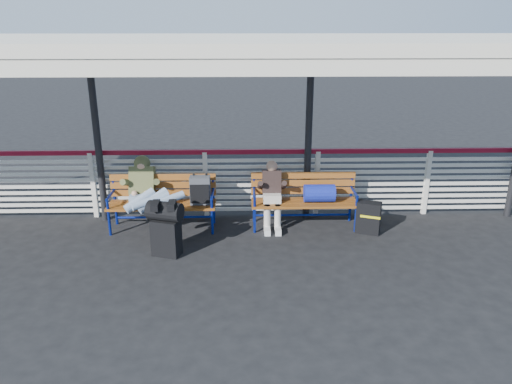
{
  "coord_description": "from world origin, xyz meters",
  "views": [
    {
      "loc": [
        0.68,
        -6.6,
        3.43
      ],
      "look_at": [
        0.88,
        1.0,
        0.76
      ],
      "focal_mm": 35.0,
      "sensor_mm": 36.0,
      "label": 1
    }
  ],
  "objects_px": {
    "luggage_stack": "(166,226)",
    "suitcase_side": "(368,218)",
    "bench_left": "(175,195)",
    "companion_person": "(272,194)",
    "bench_right": "(310,194)",
    "traveler_man": "(149,196)"
  },
  "relations": [
    {
      "from": "luggage_stack",
      "to": "bench_left",
      "type": "relative_size",
      "value": 0.48
    },
    {
      "from": "suitcase_side",
      "to": "bench_left",
      "type": "bearing_deg",
      "value": -163.56
    },
    {
      "from": "luggage_stack",
      "to": "traveler_man",
      "type": "relative_size",
      "value": 0.53
    },
    {
      "from": "bench_left",
      "to": "bench_right",
      "type": "height_order",
      "value": "bench_left"
    },
    {
      "from": "traveler_man",
      "to": "bench_left",
      "type": "bearing_deg",
      "value": 43.6
    },
    {
      "from": "bench_left",
      "to": "traveler_man",
      "type": "bearing_deg",
      "value": -136.4
    },
    {
      "from": "bench_left",
      "to": "companion_person",
      "type": "height_order",
      "value": "companion_person"
    },
    {
      "from": "bench_right",
      "to": "traveler_man",
      "type": "relative_size",
      "value": 1.1
    },
    {
      "from": "luggage_stack",
      "to": "suitcase_side",
      "type": "height_order",
      "value": "luggage_stack"
    },
    {
      "from": "traveler_man",
      "to": "companion_person",
      "type": "xyz_separation_m",
      "value": [
        2.0,
        0.36,
        -0.12
      ]
    },
    {
      "from": "companion_person",
      "to": "suitcase_side",
      "type": "bearing_deg",
      "value": -10.54
    },
    {
      "from": "bench_left",
      "to": "traveler_man",
      "type": "xyz_separation_m",
      "value": [
        -0.36,
        -0.34,
        0.12
      ]
    },
    {
      "from": "bench_left",
      "to": "traveler_man",
      "type": "distance_m",
      "value": 0.51
    },
    {
      "from": "bench_right",
      "to": "suitcase_side",
      "type": "distance_m",
      "value": 1.04
    },
    {
      "from": "bench_left",
      "to": "companion_person",
      "type": "bearing_deg",
      "value": 0.45
    },
    {
      "from": "traveler_man",
      "to": "suitcase_side",
      "type": "bearing_deg",
      "value": 0.93
    },
    {
      "from": "luggage_stack",
      "to": "bench_left",
      "type": "bearing_deg",
      "value": 107.17
    },
    {
      "from": "luggage_stack",
      "to": "bench_right",
      "type": "xyz_separation_m",
      "value": [
        2.31,
        1.06,
        0.11
      ]
    },
    {
      "from": "bench_right",
      "to": "suitcase_side",
      "type": "xyz_separation_m",
      "value": [
        0.95,
        -0.31,
        -0.31
      ]
    },
    {
      "from": "companion_person",
      "to": "luggage_stack",
      "type": "bearing_deg",
      "value": -147.81
    },
    {
      "from": "luggage_stack",
      "to": "bench_right",
      "type": "distance_m",
      "value": 2.54
    },
    {
      "from": "luggage_stack",
      "to": "suitcase_side",
      "type": "bearing_deg",
      "value": 30.91
    }
  ]
}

